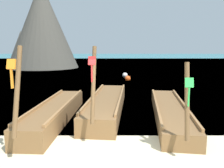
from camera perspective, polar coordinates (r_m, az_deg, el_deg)
ground at (r=6.18m, az=-0.14°, el=-17.92°), size 120.00×120.00×0.00m
sea_water at (r=66.99m, az=0.21°, el=6.59°), size 120.00×120.00×0.00m
longtail_boat_orange_ribbon at (r=9.05m, az=-13.95°, el=-7.00°), size 1.34×6.22×2.88m
longtail_boat_red_ribbon at (r=10.10m, az=-1.03°, el=-5.09°), size 1.92×7.00×2.88m
longtail_boat_green_ribbon at (r=9.51m, az=14.68°, el=-6.69°), size 2.02×6.96×2.46m
karst_rock at (r=35.13m, az=-17.43°, el=13.64°), size 10.85×10.08×12.30m
mooring_buoy_near at (r=21.81m, az=3.57°, el=2.26°), size 0.50×0.50×0.50m
mooring_buoy_far at (r=19.32m, az=4.26°, el=1.40°), size 0.50×0.50×0.50m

